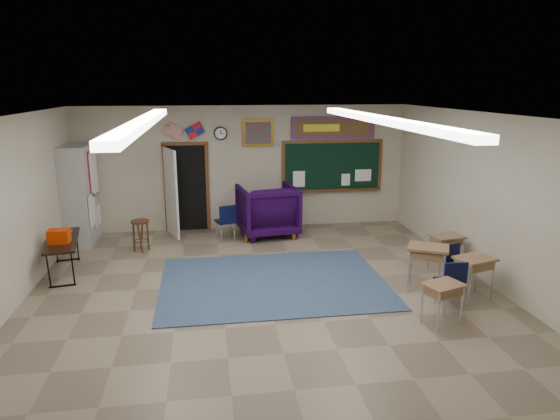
{
  "coord_description": "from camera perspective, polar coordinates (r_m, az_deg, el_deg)",
  "views": [
    {
      "loc": [
        -0.94,
        -7.53,
        3.46
      ],
      "look_at": [
        0.43,
        1.5,
        1.17
      ],
      "focal_mm": 32.0,
      "sensor_mm": 36.0,
      "label": 1
    }
  ],
  "objects": [
    {
      "name": "floor",
      "position": [
        8.34,
        -1.4,
        -10.44
      ],
      "size": [
        9.0,
        9.0,
        0.0
      ],
      "primitive_type": "plane",
      "color": "#827159",
      "rests_on": "ground"
    },
    {
      "name": "back_wall",
      "position": [
        12.23,
        -4.11,
        4.82
      ],
      "size": [
        8.0,
        0.04,
        3.0
      ],
      "primitive_type": "cube",
      "color": "beige",
      "rests_on": "floor"
    },
    {
      "name": "front_wall",
      "position": [
        3.73,
        7.64,
        -17.79
      ],
      "size": [
        8.0,
        0.04,
        3.0
      ],
      "primitive_type": "cube",
      "color": "beige",
      "rests_on": "floor"
    },
    {
      "name": "right_wall",
      "position": [
        9.22,
        24.03,
        0.55
      ],
      "size": [
        0.04,
        9.0,
        3.0
      ],
      "primitive_type": "cube",
      "color": "beige",
      "rests_on": "floor"
    },
    {
      "name": "ceiling",
      "position": [
        7.6,
        -1.54,
        10.59
      ],
      "size": [
        8.0,
        9.0,
        0.04
      ],
      "primitive_type": "cube",
      "color": "silver",
      "rests_on": "back_wall"
    },
    {
      "name": "area_rug",
      "position": [
        9.09,
        -0.78,
        -8.23
      ],
      "size": [
        4.0,
        3.0,
        0.02
      ],
      "primitive_type": "cube",
      "color": "#364967",
      "rests_on": "floor"
    },
    {
      "name": "fluorescent_strips",
      "position": [
        7.61,
        -1.54,
        10.14
      ],
      "size": [
        3.86,
        6.0,
        0.1
      ],
      "primitive_type": null,
      "color": "white",
      "rests_on": "ceiling"
    },
    {
      "name": "doorway",
      "position": [
        12.14,
        -11.11,
        2.39
      ],
      "size": [
        1.1,
        0.89,
        2.16
      ],
      "color": "black",
      "rests_on": "back_wall"
    },
    {
      "name": "chalkboard",
      "position": [
        12.56,
        6.0,
        4.85
      ],
      "size": [
        2.55,
        0.14,
        1.3
      ],
      "color": "brown",
      "rests_on": "back_wall"
    },
    {
      "name": "bulletin_board",
      "position": [
        12.44,
        6.11,
        9.34
      ],
      "size": [
        2.1,
        0.05,
        0.55
      ],
      "color": "#B3220F",
      "rests_on": "back_wall"
    },
    {
      "name": "framed_art_print",
      "position": [
        12.12,
        -2.5,
        8.81
      ],
      "size": [
        0.75,
        0.05,
        0.65
      ],
      "color": "olive",
      "rests_on": "back_wall"
    },
    {
      "name": "wall_clock",
      "position": [
        12.06,
        -6.81,
        8.7
      ],
      "size": [
        0.32,
        0.05,
        0.32
      ],
      "color": "black",
      "rests_on": "back_wall"
    },
    {
      "name": "wall_flags",
      "position": [
        12.02,
        -10.92,
        9.15
      ],
      "size": [
        1.16,
        0.06,
        0.7
      ],
      "primitive_type": null,
      "color": "red",
      "rests_on": "back_wall"
    },
    {
      "name": "storage_cabinet",
      "position": [
        11.95,
        -21.85,
        1.65
      ],
      "size": [
        0.59,
        1.25,
        2.2
      ],
      "color": "#A5A5A1",
      "rests_on": "floor"
    },
    {
      "name": "wingback_armchair",
      "position": [
        11.75,
        -1.45,
        -0.02
      ],
      "size": [
        1.45,
        1.49,
        1.2
      ],
      "primitive_type": "imported",
      "rotation": [
        0.0,
        0.0,
        3.28
      ],
      "color": "black",
      "rests_on": "floor"
    },
    {
      "name": "student_chair_reading",
      "position": [
        11.44,
        -6.27,
        -1.39
      ],
      "size": [
        0.53,
        0.53,
        0.85
      ],
      "primitive_type": null,
      "rotation": [
        0.0,
        0.0,
        3.44
      ],
      "color": "black",
      "rests_on": "floor"
    },
    {
      "name": "student_chair_desk_a",
      "position": [
        8.44,
        18.81,
        -7.93
      ],
      "size": [
        0.43,
        0.43,
        0.82
      ],
      "primitive_type": null,
      "rotation": [
        0.0,
        0.0,
        3.1
      ],
      "color": "black",
      "rests_on": "floor"
    },
    {
      "name": "student_chair_desk_b",
      "position": [
        9.35,
        19.67,
        -6.08
      ],
      "size": [
        0.47,
        0.47,
        0.74
      ],
      "primitive_type": null,
      "rotation": [
        0.0,
        0.0,
        0.31
      ],
      "color": "black",
      "rests_on": "floor"
    },
    {
      "name": "student_desk_front_left",
      "position": [
        8.97,
        16.45,
        -6.14
      ],
      "size": [
        0.82,
        0.75,
        0.8
      ],
      "rotation": [
        0.0,
        0.0,
        -0.47
      ],
      "color": "brown",
      "rests_on": "floor"
    },
    {
      "name": "student_desk_front_right",
      "position": [
        10.04,
        18.41,
        -4.46
      ],
      "size": [
        0.66,
        0.54,
        0.71
      ],
      "rotation": [
        0.0,
        0.0,
        0.19
      ],
      "color": "brown",
      "rests_on": "floor"
    },
    {
      "name": "student_desk_back_left",
      "position": [
        7.81,
        18.05,
        -9.98
      ],
      "size": [
        0.65,
        0.57,
        0.66
      ],
      "rotation": [
        0.0,
        0.0,
        0.32
      ],
      "color": "brown",
      "rests_on": "floor"
    },
    {
      "name": "student_desk_back_right",
      "position": [
        8.88,
        21.22,
        -7.05
      ],
      "size": [
        0.71,
        0.6,
        0.73
      ],
      "rotation": [
        0.0,
        0.0,
        0.28
      ],
      "color": "brown",
      "rests_on": "floor"
    },
    {
      "name": "folding_table",
      "position": [
        10.25,
        -23.48,
        -4.71
      ],
      "size": [
        0.81,
        1.68,
        0.92
      ],
      "rotation": [
        0.0,
        0.0,
        0.17
      ],
      "color": "black",
      "rests_on": "floor"
    },
    {
      "name": "wooden_stool",
      "position": [
        11.08,
        -15.62,
        -2.79
      ],
      "size": [
        0.38,
        0.38,
        0.67
      ],
      "color": "#4C3016",
      "rests_on": "floor"
    }
  ]
}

